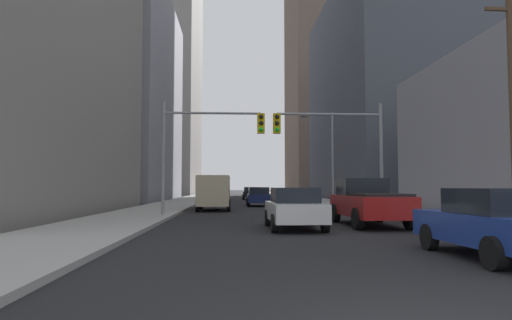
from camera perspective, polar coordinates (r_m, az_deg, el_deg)
sidewalk_left at (r=54.19m, az=-8.36°, el=-4.99°), size 3.97×160.00×0.15m
sidewalk_right at (r=54.76m, az=6.70°, el=-4.99°), size 3.97×160.00×0.15m
pickup_truck_red at (r=18.48m, az=14.21°, el=-5.28°), size 2.20×5.42×1.90m
cargo_van_beige at (r=29.33m, az=-5.41°, el=-3.97°), size 2.16×5.23×2.26m
sedan_blue at (r=10.96m, az=28.52°, el=-7.13°), size 1.95×4.25×1.52m
sedan_white at (r=16.43m, az=4.96°, el=-6.18°), size 1.95×4.22×1.52m
sedan_navy at (r=35.83m, az=0.35°, el=-4.72°), size 1.95×4.23×1.52m
sedan_grey at (r=46.76m, az=-4.66°, el=-4.41°), size 1.95×4.25×1.52m
sedan_black at (r=53.91m, az=-0.70°, el=-4.30°), size 1.95×4.26×1.52m
traffic_signal_near_left at (r=23.19m, az=-6.09°, el=2.89°), size 5.34×0.44×6.00m
traffic_signal_near_right at (r=23.77m, az=9.92°, el=2.82°), size 5.85×0.44×6.00m
street_lamp_right at (r=35.80m, az=9.15°, el=1.40°), size 2.60×0.32×7.50m
building_left_mid_office at (r=58.00m, az=-20.44°, el=7.63°), size 19.01×26.63×24.99m
building_left_far_tower at (r=101.26m, az=-14.70°, el=15.17°), size 24.60×29.57×67.43m
building_right_mid_block at (r=58.22m, az=22.06°, el=7.46°), size 25.78×27.92×24.66m
building_right_far_highrise at (r=100.41m, az=9.33°, el=15.82°), size 16.60×21.86×69.28m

